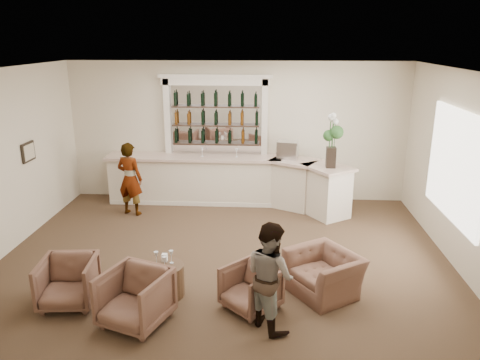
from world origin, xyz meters
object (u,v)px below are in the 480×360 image
cocktail_table (165,280)px  bar_counter (229,181)px  armchair_center (135,298)px  espresso_machine (288,150)px  flower_vase (332,137)px  sommelier (130,179)px  guest (270,276)px  armchair_left (68,282)px  armchair_right (251,288)px  armchair_far (324,273)px

cocktail_table → bar_counter: bearing=81.4°
armchair_center → espresso_machine: bearing=86.4°
flower_vase → espresso_machine: bearing=140.5°
sommelier → espresso_machine: bearing=-149.9°
guest → espresso_machine: 4.94m
armchair_left → espresso_machine: (3.35, 4.54, 0.98)m
bar_counter → espresso_machine: 1.56m
espresso_machine → armchair_center: bearing=-103.1°
bar_counter → guest: 4.96m
armchair_center → espresso_machine: (2.23, 4.95, 0.95)m
cocktail_table → sommelier: bearing=113.9°
sommelier → bar_counter: bearing=-142.9°
bar_counter → armchair_right: bearing=-81.1°
bar_counter → espresso_machine: (1.36, 0.03, 0.77)m
armchair_left → armchair_center: armchair_center is taller
cocktail_table → espresso_machine: bearing=64.7°
flower_vase → guest: bearing=-107.1°
armchair_left → armchair_far: size_ratio=0.78×
cocktail_table → armchair_far: (2.43, 0.21, 0.08)m
cocktail_table → sommelier: (-1.49, 3.38, 0.57)m
armchair_right → espresso_machine: bearing=125.0°
armchair_right → guest: bearing=-12.6°
guest → armchair_right: bearing=-2.9°
armchair_center → armchair_left: bearing=-179.7°
flower_vase → cocktail_table: bearing=-129.8°
guest → armchair_right: 0.65m
guest → bar_counter: bearing=-25.6°
cocktail_table → armchair_far: bearing=5.0°
armchair_center → armchair_right: bearing=37.3°
espresso_machine → flower_vase: bearing=-28.4°
cocktail_table → guest: size_ratio=0.39×
guest → cocktail_table: bearing=29.5°
armchair_left → armchair_right: (2.69, 0.06, -0.04)m
armchair_left → armchair_far: 3.83m
cocktail_table → armchair_far: armchair_far is taller
cocktail_table → armchair_center: 0.81m
armchair_left → cocktail_table: bearing=8.8°
armchair_right → cocktail_table: bearing=-149.0°
espresso_machine → armchair_right: bearing=-87.2°
armchair_far → flower_vase: bearing=137.4°
armchair_center → espresso_machine: espresso_machine is taller
cocktail_table → armchair_left: (-1.36, -0.35, 0.11)m
armchair_far → sommelier: bearing=-163.7°
armchair_center → flower_vase: (3.12, 4.22, 1.41)m
sommelier → armchair_far: sommelier is taller
armchair_far → bar_counter: bearing=169.7°
espresso_machine → flower_vase: flower_vase is taller
armchair_center → flower_vase: bearing=74.2°
bar_counter → armchair_center: 5.00m
sommelier → armchair_right: bearing=144.5°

